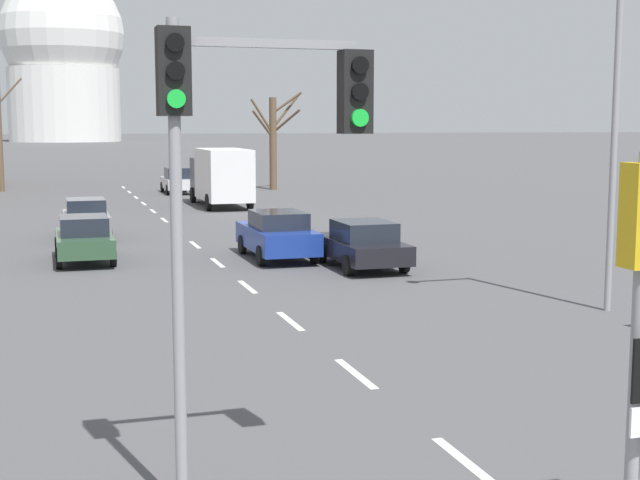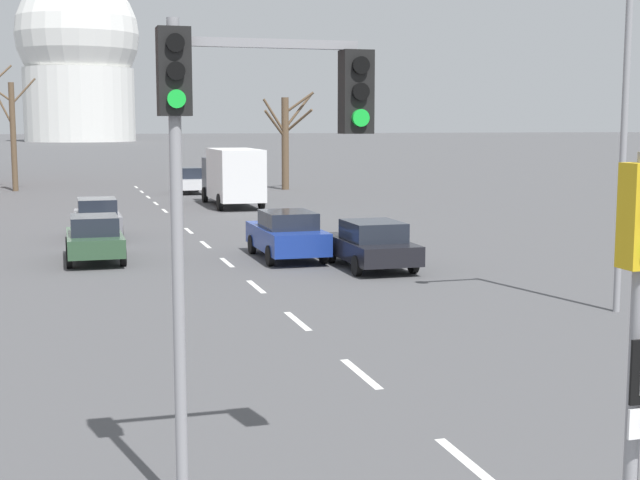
{
  "view_description": "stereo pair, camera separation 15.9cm",
  "coord_description": "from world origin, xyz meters",
  "px_view_note": "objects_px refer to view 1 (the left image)",
  "views": [
    {
      "loc": [
        -5.22,
        -3.72,
        4.49
      ],
      "look_at": [
        -2.33,
        5.64,
        3.2
      ],
      "focal_mm": 50.0,
      "sensor_mm": 36.0,
      "label": 1
    },
    {
      "loc": [
        -5.07,
        -3.76,
        4.49
      ],
      "look_at": [
        -2.33,
        5.64,
        3.2
      ],
      "focal_mm": 50.0,
      "sensor_mm": 36.0,
      "label": 2
    }
  ],
  "objects_px": {
    "street_lamp_right": "(602,105)",
    "sedan_near_right": "(362,244)",
    "sedan_near_left": "(86,218)",
    "sedan_far_right": "(84,238)",
    "traffic_signal_near_left": "(238,142)",
    "sedan_far_left": "(277,234)",
    "sedan_mid_centre": "(177,180)",
    "delivery_truck": "(221,175)"
  },
  "relations": [
    {
      "from": "traffic_signal_near_left",
      "to": "sedan_near_left",
      "type": "distance_m",
      "value": 26.05
    },
    {
      "from": "delivery_truck",
      "to": "sedan_near_left",
      "type": "bearing_deg",
      "value": -122.32
    },
    {
      "from": "traffic_signal_near_left",
      "to": "sedan_far_left",
      "type": "relative_size",
      "value": 1.26
    },
    {
      "from": "sedan_near_left",
      "to": "street_lamp_right",
      "type": "bearing_deg",
      "value": -57.86
    },
    {
      "from": "sedan_near_left",
      "to": "sedan_mid_centre",
      "type": "height_order",
      "value": "sedan_mid_centre"
    },
    {
      "from": "traffic_signal_near_left",
      "to": "delivery_truck",
      "type": "bearing_deg",
      "value": 79.53
    },
    {
      "from": "traffic_signal_near_left",
      "to": "sedan_far_left",
      "type": "bearing_deg",
      "value": 74.36
    },
    {
      "from": "sedan_near_right",
      "to": "sedan_far_right",
      "type": "height_order",
      "value": "sedan_far_right"
    },
    {
      "from": "traffic_signal_near_left",
      "to": "street_lamp_right",
      "type": "height_order",
      "value": "street_lamp_right"
    },
    {
      "from": "traffic_signal_near_left",
      "to": "delivery_truck",
      "type": "distance_m",
      "value": 38.63
    },
    {
      "from": "sedan_mid_centre",
      "to": "delivery_truck",
      "type": "distance_m",
      "value": 10.03
    },
    {
      "from": "street_lamp_right",
      "to": "sedan_near_right",
      "type": "bearing_deg",
      "value": 111.89
    },
    {
      "from": "sedan_far_left",
      "to": "street_lamp_right",
      "type": "bearing_deg",
      "value": -63.53
    },
    {
      "from": "sedan_far_right",
      "to": "sedan_near_right",
      "type": "bearing_deg",
      "value": -24.77
    },
    {
      "from": "sedan_near_left",
      "to": "sedan_far_right",
      "type": "relative_size",
      "value": 1.0
    },
    {
      "from": "sedan_far_right",
      "to": "street_lamp_right",
      "type": "bearing_deg",
      "value": -45.51
    },
    {
      "from": "sedan_far_left",
      "to": "delivery_truck",
      "type": "bearing_deg",
      "value": 84.69
    },
    {
      "from": "sedan_near_right",
      "to": "sedan_far_right",
      "type": "bearing_deg",
      "value": 155.23
    },
    {
      "from": "street_lamp_right",
      "to": "sedan_near_left",
      "type": "bearing_deg",
      "value": 122.14
    },
    {
      "from": "sedan_near_left",
      "to": "sedan_far_right",
      "type": "xyz_separation_m",
      "value": [
        -0.32,
        -6.0,
        -0.03
      ]
    },
    {
      "from": "sedan_far_left",
      "to": "sedan_near_right",
      "type": "bearing_deg",
      "value": -52.01
    },
    {
      "from": "sedan_near_left",
      "to": "traffic_signal_near_left",
      "type": "bearing_deg",
      "value": -88.56
    },
    {
      "from": "traffic_signal_near_left",
      "to": "sedan_near_right",
      "type": "height_order",
      "value": "traffic_signal_near_left"
    },
    {
      "from": "traffic_signal_near_left",
      "to": "sedan_far_right",
      "type": "bearing_deg",
      "value": 92.81
    },
    {
      "from": "street_lamp_right",
      "to": "sedan_mid_centre",
      "type": "xyz_separation_m",
      "value": [
        -4.4,
        39.61,
        -4.09
      ]
    },
    {
      "from": "traffic_signal_near_left",
      "to": "sedan_far_left",
      "type": "height_order",
      "value": "traffic_signal_near_left"
    },
    {
      "from": "sedan_far_right",
      "to": "traffic_signal_near_left",
      "type": "bearing_deg",
      "value": -87.19
    },
    {
      "from": "traffic_signal_near_left",
      "to": "sedan_far_right",
      "type": "distance_m",
      "value": 20.13
    },
    {
      "from": "sedan_far_left",
      "to": "delivery_truck",
      "type": "distance_m",
      "value": 19.38
    },
    {
      "from": "sedan_far_right",
      "to": "delivery_truck",
      "type": "xyz_separation_m",
      "value": [
        7.98,
        18.1,
        0.92
      ]
    },
    {
      "from": "sedan_near_left",
      "to": "sedan_mid_centre",
      "type": "bearing_deg",
      "value": 73.24
    },
    {
      "from": "sedan_mid_centre",
      "to": "traffic_signal_near_left",
      "type": "bearing_deg",
      "value": -97.13
    },
    {
      "from": "street_lamp_right",
      "to": "sedan_near_right",
      "type": "distance_m",
      "value": 9.35
    },
    {
      "from": "traffic_signal_near_left",
      "to": "sedan_mid_centre",
      "type": "height_order",
      "value": "traffic_signal_near_left"
    },
    {
      "from": "sedan_mid_centre",
      "to": "sedan_far_right",
      "type": "bearing_deg",
      "value": -103.94
    },
    {
      "from": "sedan_near_left",
      "to": "sedan_far_right",
      "type": "height_order",
      "value": "sedan_near_left"
    },
    {
      "from": "sedan_near_right",
      "to": "delivery_truck",
      "type": "xyz_separation_m",
      "value": [
        -0.27,
        21.91,
        0.94
      ]
    },
    {
      "from": "delivery_truck",
      "to": "sedan_far_right",
      "type": "bearing_deg",
      "value": -113.78
    },
    {
      "from": "traffic_signal_near_left",
      "to": "sedan_far_right",
      "type": "xyz_separation_m",
      "value": [
        -0.97,
        19.8,
        -3.5
      ]
    },
    {
      "from": "sedan_near_right",
      "to": "sedan_far_left",
      "type": "relative_size",
      "value": 0.95
    },
    {
      "from": "sedan_far_left",
      "to": "sedan_far_right",
      "type": "bearing_deg",
      "value": 169.28
    },
    {
      "from": "delivery_truck",
      "to": "sedan_mid_centre",
      "type": "bearing_deg",
      "value": 95.86
    }
  ]
}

